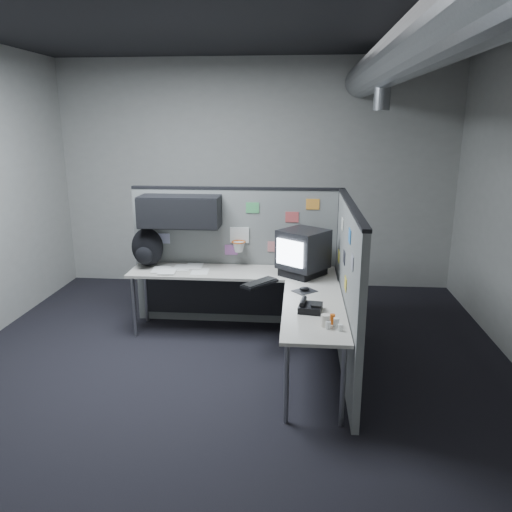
# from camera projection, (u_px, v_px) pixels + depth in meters

# --- Properties ---
(room) EXTENTS (5.62, 5.62, 3.22)m
(room) POSITION_uv_depth(u_px,v_px,m) (292.00, 152.00, 4.23)
(room) COLOR black
(room) RESTS_ON ground
(partition_back) EXTENTS (2.44, 0.42, 1.63)m
(partition_back) POSITION_uv_depth(u_px,v_px,m) (222.00, 242.00, 5.76)
(partition_back) COLOR slate
(partition_back) RESTS_ON ground
(partition_right) EXTENTS (0.07, 2.23, 1.63)m
(partition_right) POSITION_uv_depth(u_px,v_px,m) (347.00, 289.00, 4.72)
(partition_right) COLOR slate
(partition_right) RESTS_ON ground
(desk) EXTENTS (2.31, 2.11, 0.73)m
(desk) POSITION_uv_depth(u_px,v_px,m) (252.00, 290.00, 5.32)
(desk) COLOR #BCB6AA
(desk) RESTS_ON ground
(monitor) EXTENTS (0.61, 0.61, 0.50)m
(monitor) POSITION_uv_depth(u_px,v_px,m) (303.00, 252.00, 5.37)
(monitor) COLOR black
(monitor) RESTS_ON desk
(keyboard) EXTENTS (0.38, 0.42, 0.04)m
(keyboard) POSITION_uv_depth(u_px,v_px,m) (259.00, 283.00, 5.11)
(keyboard) COLOR black
(keyboard) RESTS_ON desk
(mouse) EXTENTS (0.27, 0.27, 0.05)m
(mouse) POSITION_uv_depth(u_px,v_px,m) (304.00, 290.00, 4.91)
(mouse) COLOR black
(mouse) RESTS_ON desk
(phone) EXTENTS (0.23, 0.25, 0.10)m
(phone) POSITION_uv_depth(u_px,v_px,m) (310.00, 307.00, 4.39)
(phone) COLOR black
(phone) RESTS_ON desk
(bottles) EXTENTS (0.14, 0.18, 0.08)m
(bottles) POSITION_uv_depth(u_px,v_px,m) (334.00, 323.00, 4.05)
(bottles) COLOR silver
(bottles) RESTS_ON desk
(cup) EXTENTS (0.09, 0.09, 0.10)m
(cup) POSITION_uv_depth(u_px,v_px,m) (325.00, 321.00, 4.06)
(cup) COLOR silver
(cup) RESTS_ON desk
(papers) EXTENTS (0.66, 0.50, 0.01)m
(papers) POSITION_uv_depth(u_px,v_px,m) (181.00, 269.00, 5.63)
(papers) COLOR white
(papers) RESTS_ON desk
(backpack) EXTENTS (0.43, 0.42, 0.45)m
(backpack) POSITION_uv_depth(u_px,v_px,m) (147.00, 248.00, 5.71)
(backpack) COLOR black
(backpack) RESTS_ON desk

